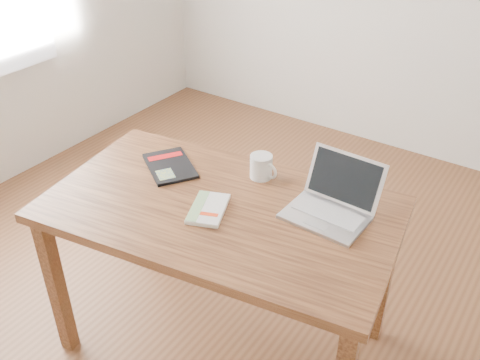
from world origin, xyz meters
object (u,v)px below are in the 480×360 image
Objects in this scene: desk at (221,224)px; black_guidebook at (170,166)px; white_guidebook at (208,209)px; coffee_mug at (262,166)px; laptop at (332,203)px.

black_guidebook is at bearing 154.15° from desk.
white_guidebook is at bearing -82.48° from black_guidebook.
coffee_mug reaches higher than white_guidebook.
black_guidebook is (-0.34, 0.10, 0.10)m from desk.
white_guidebook reaches higher than black_guidebook.
laptop is (0.39, 0.25, 0.03)m from white_guidebook.
black_guidebook reaches higher than desk.
white_guidebook is 0.74× the size of black_guidebook.
desk is 6.09× the size of white_guidebook.
laptop reaches higher than coffee_mug.
coffee_mug is (0.36, 0.15, 0.04)m from black_guidebook.
desk is at bearing 50.94° from white_guidebook.
desk is at bearing -73.55° from black_guidebook.
white_guidebook is 0.36m from black_guidebook.
desk is at bearing -83.03° from coffee_mug.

